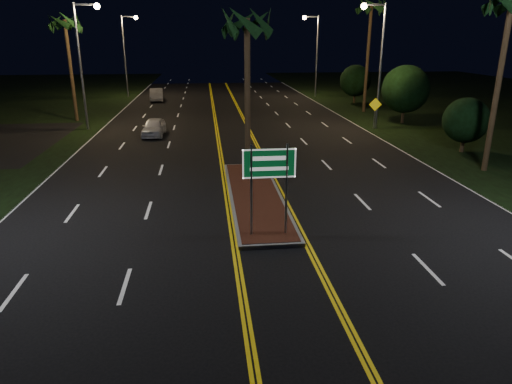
{
  "coord_description": "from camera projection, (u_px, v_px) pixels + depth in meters",
  "views": [
    {
      "loc": [
        -2.06,
        -11.71,
        6.68
      ],
      "look_at": [
        -0.5,
        2.25,
        1.9
      ],
      "focal_mm": 32.0,
      "sensor_mm": 36.0,
      "label": 1
    }
  ],
  "objects": [
    {
      "name": "palm_left_far",
      "position": [
        65.0,
        23.0,
        35.89
      ],
      "size": [
        2.4,
        2.4,
        8.8
      ],
      "color": "#382819",
      "rests_on": "ground"
    },
    {
      "name": "palm_right_near",
      "position": [
        512.0,
        3.0,
        21.46
      ],
      "size": [
        2.4,
        2.4,
        9.3
      ],
      "color": "#382819",
      "rests_on": "ground"
    },
    {
      "name": "shrub_near",
      "position": [
        466.0,
        120.0,
        27.35
      ],
      "size": [
        2.7,
        2.7,
        3.3
      ],
      "color": "#382819",
      "rests_on": "ground"
    },
    {
      "name": "streetlight_left_mid",
      "position": [
        84.0,
        52.0,
        33.03
      ],
      "size": [
        1.91,
        0.44,
        9.0
      ],
      "color": "gray",
      "rests_on": "ground"
    },
    {
      "name": "car_far",
      "position": [
        156.0,
        94.0,
        50.21
      ],
      "size": [
        2.32,
        4.73,
        1.53
      ],
      "primitive_type": "imported",
      "rotation": [
        0.0,
        0.0,
        0.08
      ],
      "color": "#A8AAB1",
      "rests_on": "ground"
    },
    {
      "name": "streetlight_right_mid",
      "position": [
        377.0,
        52.0,
        33.38
      ],
      "size": [
        1.91,
        0.44,
        9.0
      ],
      "color": "gray",
      "rests_on": "ground"
    },
    {
      "name": "shrub_far",
      "position": [
        355.0,
        81.0,
        47.95
      ],
      "size": [
        3.24,
        3.24,
        3.96
      ],
      "color": "#382819",
      "rests_on": "ground"
    },
    {
      "name": "warning_sign",
      "position": [
        375.0,
        109.0,
        34.66
      ],
      "size": [
        0.97,
        0.09,
        2.32
      ],
      "rotation": [
        0.0,
        0.0,
        -0.05
      ],
      "color": "gray",
      "rests_on": "ground"
    },
    {
      "name": "shrub_mid",
      "position": [
        405.0,
        89.0,
        36.56
      ],
      "size": [
        3.78,
        3.78,
        4.62
      ],
      "color": "#382819",
      "rests_on": "ground"
    },
    {
      "name": "palm_median",
      "position": [
        247.0,
        23.0,
        20.92
      ],
      "size": [
        2.4,
        2.4,
        8.3
      ],
      "color": "#382819",
      "rests_on": "ground"
    },
    {
      "name": "ground",
      "position": [
        282.0,
        277.0,
        13.38
      ],
      "size": [
        120.0,
        120.0,
        0.0
      ],
      "primitive_type": "plane",
      "color": "black",
      "rests_on": "ground"
    },
    {
      "name": "median_island",
      "position": [
        255.0,
        196.0,
        19.94
      ],
      "size": [
        2.25,
        10.25,
        0.17
      ],
      "color": "gray",
      "rests_on": "ground"
    },
    {
      "name": "streetlight_left_far",
      "position": [
        127.0,
        47.0,
        51.85
      ],
      "size": [
        1.91,
        0.44,
        9.0
      ],
      "color": "gray",
      "rests_on": "ground"
    },
    {
      "name": "car_near",
      "position": [
        154.0,
        126.0,
        32.42
      ],
      "size": [
        2.03,
        4.36,
        1.43
      ],
      "primitive_type": "imported",
      "rotation": [
        0.0,
        0.0,
        -0.05
      ],
      "color": "silver",
      "rests_on": "ground"
    },
    {
      "name": "streetlight_right_far",
      "position": [
        314.0,
        47.0,
        52.19
      ],
      "size": [
        1.91,
        0.44,
        9.0
      ],
      "color": "gray",
      "rests_on": "ground"
    },
    {
      "name": "palm_right_far",
      "position": [
        371.0,
        8.0,
        40.01
      ],
      "size": [
        2.4,
        2.4,
        10.3
      ],
      "color": "#382819",
      "rests_on": "ground"
    },
    {
      "name": "highway_sign",
      "position": [
        269.0,
        172.0,
        15.24
      ],
      "size": [
        1.8,
        0.08,
        3.2
      ],
      "color": "gray",
      "rests_on": "ground"
    }
  ]
}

